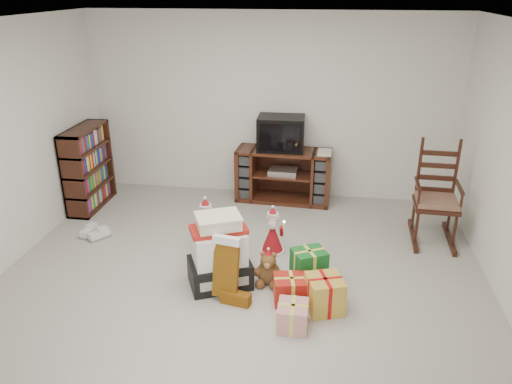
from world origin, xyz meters
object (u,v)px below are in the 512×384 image
(crt_television, at_px, (281,133))
(bookshelf, at_px, (88,169))
(santa_figurine, at_px, (273,235))
(sneaker_pair, at_px, (94,233))
(red_suitcase, at_px, (221,244))
(gift_cluster, at_px, (301,289))
(mrs_claus_figurine, at_px, (206,228))
(teddy_bear, at_px, (268,270))
(tv_stand, at_px, (283,175))
(gift_pile, at_px, (219,256))
(rocking_chair, at_px, (435,205))

(crt_television, bearing_deg, bookshelf, -168.03)
(bookshelf, relative_size, santa_figurine, 1.94)
(sneaker_pair, bearing_deg, red_suitcase, 8.22)
(santa_figurine, bearing_deg, gift_cluster, -67.44)
(sneaker_pair, xyz_separation_m, crt_television, (2.07, 1.46, 0.91))
(santa_figurine, relative_size, mrs_claus_figurine, 0.93)
(sneaker_pair, bearing_deg, teddy_bear, 4.67)
(tv_stand, bearing_deg, sneaker_pair, -142.95)
(gift_pile, xyz_separation_m, mrs_claus_figurine, (-0.32, 0.74, -0.09))
(rocking_chair, relative_size, sneaker_pair, 3.32)
(gift_pile, bearing_deg, teddy_bear, -14.33)
(bookshelf, height_order, mrs_claus_figurine, bookshelf)
(gift_cluster, distance_m, crt_television, 2.59)
(rocking_chair, height_order, gift_cluster, rocking_chair)
(sneaker_pair, distance_m, gift_cluster, 2.70)
(teddy_bear, distance_m, santa_figurine, 0.63)
(gift_pile, bearing_deg, red_suitcase, 75.44)
(red_suitcase, bearing_deg, gift_pile, -57.37)
(gift_pile, height_order, gift_cluster, gift_pile)
(tv_stand, xyz_separation_m, teddy_bear, (0.06, -2.12, -0.21))
(gift_pile, bearing_deg, crt_television, 56.12)
(bookshelf, xyz_separation_m, gift_cluster, (2.95, -1.82, -0.38))
(bookshelf, bearing_deg, gift_cluster, -31.69)
(tv_stand, relative_size, bookshelf, 1.19)
(gift_pile, bearing_deg, gift_cluster, -37.78)
(tv_stand, distance_m, mrs_claus_figurine, 1.64)
(teddy_bear, bearing_deg, bookshelf, 149.38)
(teddy_bear, xyz_separation_m, mrs_claus_figurine, (-0.79, 0.65, 0.08))
(sneaker_pair, bearing_deg, bookshelf, 138.17)
(rocking_chair, relative_size, gift_pile, 1.64)
(teddy_bear, distance_m, sneaker_pair, 2.29)
(tv_stand, height_order, teddy_bear, tv_stand)
(crt_television, bearing_deg, teddy_bear, -88.63)
(gift_pile, bearing_deg, santa_figurine, 33.72)
(red_suitcase, xyz_separation_m, gift_cluster, (0.89, -0.56, -0.11))
(santa_figurine, bearing_deg, teddy_bear, -86.94)
(teddy_bear, relative_size, sneaker_pair, 0.95)
(mrs_claus_figurine, xyz_separation_m, sneaker_pair, (-1.39, 0.02, -0.19))
(tv_stand, bearing_deg, teddy_bear, -85.43)
(teddy_bear, bearing_deg, red_suitcase, 152.82)
(sneaker_pair, distance_m, crt_television, 2.69)
(bookshelf, distance_m, teddy_bear, 3.05)
(red_suitcase, bearing_deg, santa_figurine, 57.50)
(gift_pile, xyz_separation_m, sneaker_pair, (-1.70, 0.77, -0.28))
(rocking_chair, distance_m, gift_pile, 2.65)
(gift_pile, relative_size, teddy_bear, 2.12)
(bookshelf, height_order, red_suitcase, bookshelf)
(red_suitcase, height_order, mrs_claus_figurine, mrs_claus_figurine)
(sneaker_pair, bearing_deg, santa_figurine, 20.68)
(rocking_chair, relative_size, mrs_claus_figurine, 2.01)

